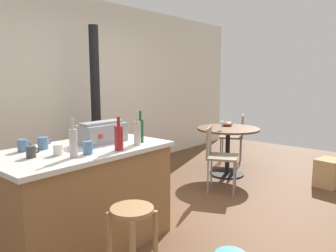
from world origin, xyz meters
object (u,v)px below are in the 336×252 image
at_px(toolbox, 102,132).
at_px(cardboard_box, 329,173).
at_px(wood_stove, 97,148).
at_px(cup_4, 23,145).
at_px(wine_glass, 222,123).
at_px(cup_0, 88,148).
at_px(cup_3, 58,150).
at_px(kitchen_island, 83,197).
at_px(bottle_1, 119,137).
at_px(bottle_3, 137,132).
at_px(bottle_0, 73,142).
at_px(wooden_stool, 132,233).
at_px(serving_bowl, 227,124).
at_px(folding_chair_far, 236,134).
at_px(cup_1, 31,152).
at_px(dining_table, 228,139).
at_px(cup_2, 43,143).
at_px(folding_chair_near, 217,153).
at_px(bottle_2, 140,130).

bearing_deg(toolbox, cardboard_box, -23.93).
height_order(wood_stove, cup_4, wood_stove).
bearing_deg(cup_4, wine_glass, -3.48).
relative_size(cup_0, cup_3, 0.99).
xyz_separation_m(toolbox, cup_0, (-0.38, -0.29, -0.04)).
bearing_deg(kitchen_island, bottle_1, -64.19).
bearing_deg(toolbox, bottle_3, -68.38).
relative_size(bottle_0, cup_0, 2.70).
xyz_separation_m(bottle_1, bottle_3, (0.26, 0.04, 0.01)).
bearing_deg(wooden_stool, serving_bowl, 18.87).
distance_m(folding_chair_far, serving_bowl, 0.64).
relative_size(wooden_stool, cup_3, 5.59).
distance_m(wine_glass, serving_bowl, 0.46).
distance_m(cup_1, cup_3, 0.20).
bearing_deg(wood_stove, kitchen_island, -132.03).
relative_size(wooden_stool, cup_1, 5.89).
xyz_separation_m(folding_chair_far, cup_1, (-3.98, -0.38, 0.44)).
bearing_deg(dining_table, bottle_3, -170.24).
bearing_deg(wine_glass, kitchen_island, -178.10).
bearing_deg(wooden_stool, wine_glass, 18.69).
bearing_deg(cup_2, toolbox, -17.81).
height_order(folding_chair_near, bottle_0, bottle_0).
bearing_deg(folding_chair_near, cup_4, 170.86).
bearing_deg(cup_0, bottle_1, -19.21).
bearing_deg(toolbox, kitchen_island, -169.54).
distance_m(dining_table, bottle_1, 2.71).
bearing_deg(bottle_2, dining_table, 8.67).
bearing_deg(bottle_1, cup_4, 133.05).
relative_size(folding_chair_near, cup_0, 7.58).
xyz_separation_m(cup_3, cup_4, (-0.13, 0.34, 0.01)).
relative_size(wood_stove, bottle_3, 7.26).
bearing_deg(dining_table, cardboard_box, -71.97).
relative_size(dining_table, wine_glass, 6.70).
relative_size(folding_chair_near, toolbox, 1.91).
height_order(cup_1, wine_glass, cup_1).
relative_size(bottle_0, cup_3, 2.68).
bearing_deg(cup_1, bottle_3, -18.71).
distance_m(wooden_stool, bottle_0, 0.83).
xyz_separation_m(kitchen_island, cardboard_box, (3.24, -1.26, -0.27)).
height_order(cup_0, cup_3, cup_0).
distance_m(wooden_stool, cardboard_box, 3.45).
distance_m(bottle_3, serving_bowl, 2.61).
relative_size(dining_table, folding_chair_far, 1.10).
xyz_separation_m(bottle_0, bottle_1, (0.39, -0.08, -0.01)).
relative_size(kitchen_island, dining_table, 1.60).
bearing_deg(serving_bowl, dining_table, -145.39).
xyz_separation_m(bottle_0, cup_1, (-0.22, 0.25, -0.07)).
relative_size(folding_chair_near, bottle_3, 2.83).
xyz_separation_m(folding_chair_near, bottle_2, (-1.56, -0.09, 0.52)).
height_order(bottle_1, cup_2, bottle_1).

